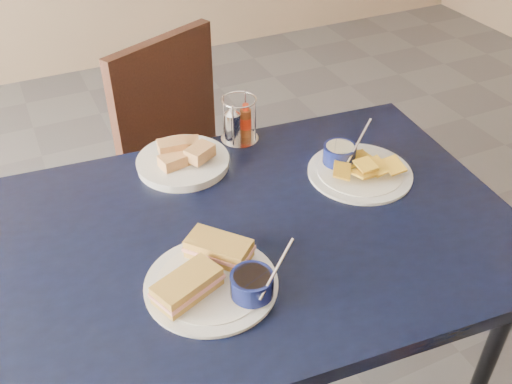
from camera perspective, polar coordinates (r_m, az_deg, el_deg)
name	(u,v)px	position (r m, az deg, el deg)	size (l,w,h in m)	color
ground	(225,360)	(2.03, -3.10, -16.46)	(6.00, 6.00, 0.00)	#4D4C51
dining_table	(252,247)	(1.40, -0.42, -5.54)	(1.34, 0.95, 0.75)	black
chair_far	(198,150)	(2.04, -5.83, 4.24)	(0.57, 0.58, 0.92)	black
sandwich_plate	(215,276)	(1.21, -4.09, -8.35)	(0.31, 0.29, 0.12)	white
plantain_plate	(354,165)	(1.55, 9.73, 2.63)	(0.28, 0.28, 0.12)	white
bread_basket	(183,160)	(1.56, -7.30, 3.24)	(0.25, 0.25, 0.07)	white
condiment_caddy	(238,123)	(1.65, -1.83, 6.90)	(0.11, 0.11, 0.14)	silver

